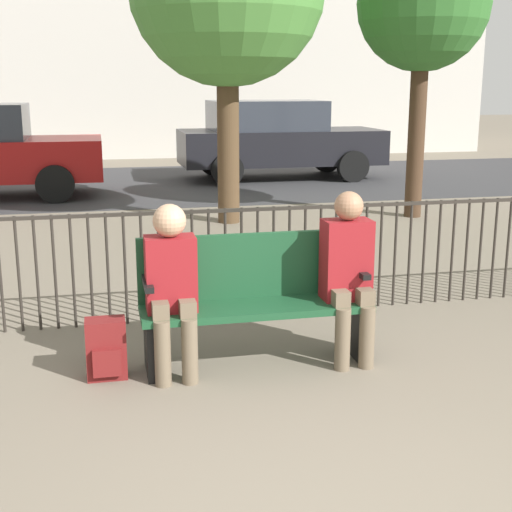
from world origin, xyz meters
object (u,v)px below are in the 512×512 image
park_bench (254,296)px  parked_car_0 (276,138)px  seated_person_0 (172,280)px  tree_1 (423,7)px  backpack (106,349)px  seated_person_1 (348,268)px

park_bench → parked_car_0: bearing=75.0°
seated_person_0 → parked_car_0: size_ratio=0.28×
parked_car_0 → tree_1: bearing=-78.8°
backpack → seated_person_0: bearing=-5.5°
tree_1 → parked_car_0: tree_1 is taller
seated_person_1 → parked_car_0: parked_car_0 is taller
seated_person_0 → parked_car_0: (3.24, 10.00, 0.17)m
seated_person_1 → parked_car_0: bearing=78.8°
parked_car_0 → backpack: bearing=-110.4°
seated_person_0 → tree_1: 7.11m
seated_person_1 → backpack: size_ratio=2.98×
park_bench → parked_car_0: 10.22m
tree_1 → parked_car_0: (-0.94, 4.74, -2.17)m
park_bench → backpack: bearing=-175.4°
backpack → parked_car_0: bearing=69.6°
backpack → park_bench: bearing=4.6°
seated_person_1 → tree_1: 6.45m
park_bench → seated_person_1: 0.70m
backpack → tree_1: bearing=48.4°
tree_1 → parked_car_0: 5.30m
tree_1 → backpack: bearing=-131.6°
tree_1 → park_bench: bearing=-125.0°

